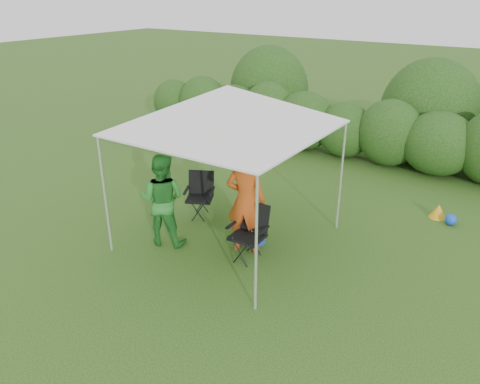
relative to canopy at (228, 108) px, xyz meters
The scene contains 10 objects.
ground 2.51m from the canopy, 90.00° to the right, with size 70.00×70.00×0.00m, color #385F1E.
hedge 5.74m from the canopy, 90.00° to the left, with size 13.52×1.53×1.80m.
canopy is the anchor object (origin of this frame).
chair_right 2.05m from the canopy, 26.09° to the right, with size 0.61×0.55×0.97m.
chair_left 2.26m from the canopy, 154.92° to the left, with size 0.70×0.68×0.91m.
man 1.60m from the canopy, 19.66° to the right, with size 0.69×0.45×1.89m, color #BE4715.
woman 2.00m from the canopy, 139.95° to the right, with size 0.82×0.64×1.69m, color #2B832E.
cooler 2.31m from the canopy, 13.56° to the left, with size 0.54×0.47×0.38m.
bottle 2.02m from the canopy, ahead, with size 0.07×0.07×0.24m, color #592D0C.
lawn_toy 4.90m from the canopy, 43.77° to the left, with size 0.56×0.46×0.28m.
Camera 1 is at (4.37, -5.74, 4.29)m, focal length 35.00 mm.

